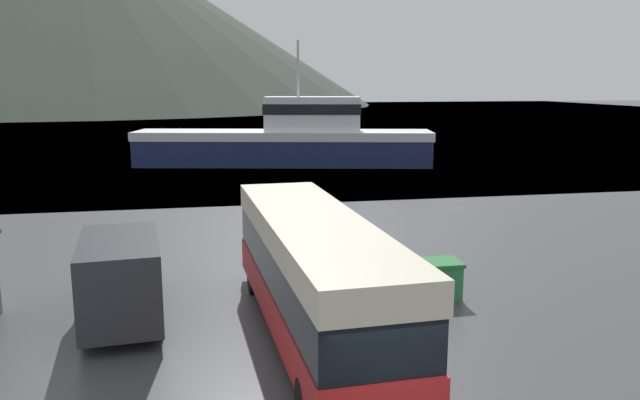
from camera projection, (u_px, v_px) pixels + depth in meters
water_surface at (213, 110)px, 151.11m from camera, size 240.00×240.00×0.00m
hill_backdrop at (77, 11)px, 184.98m from camera, size 174.27×174.27×55.07m
tour_bus at (314, 271)px, 16.73m from camera, size 3.09×11.68×3.37m
delivery_van at (121, 275)px, 18.12m from camera, size 2.70×6.23×2.57m
fishing_boat at (289, 139)px, 52.04m from camera, size 25.02×9.67×10.21m
storage_bin at (440, 279)px, 20.18m from camera, size 1.24×1.15×1.21m
small_boat at (386, 146)px, 63.46m from camera, size 6.52×3.03×0.83m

